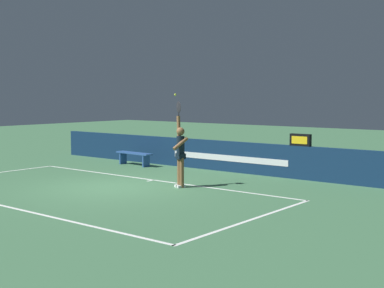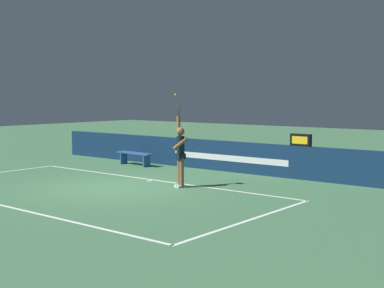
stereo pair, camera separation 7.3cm
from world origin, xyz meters
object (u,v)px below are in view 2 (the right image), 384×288
object	(u,v)px
tennis_player	(180,152)
tennis_ball	(175,95)
courtside_bench_near	(135,155)
speed_display	(301,140)

from	to	relation	value
tennis_player	tennis_ball	size ratio (longest dim) A/B	37.64
tennis_player	tennis_ball	xyz separation A→B (m)	(-0.15, -0.05, 1.63)
courtside_bench_near	speed_display	bearing A→B (deg)	7.85
tennis_player	courtside_bench_near	distance (m)	5.21
speed_display	tennis_ball	bearing A→B (deg)	-121.16
tennis_player	tennis_ball	bearing A→B (deg)	-163.18
tennis_ball	tennis_player	bearing A→B (deg)	16.82
tennis_player	tennis_ball	distance (m)	1.64
tennis_player	tennis_ball	world-z (taller)	tennis_ball
tennis_ball	courtside_bench_near	size ratio (longest dim) A/B	0.04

